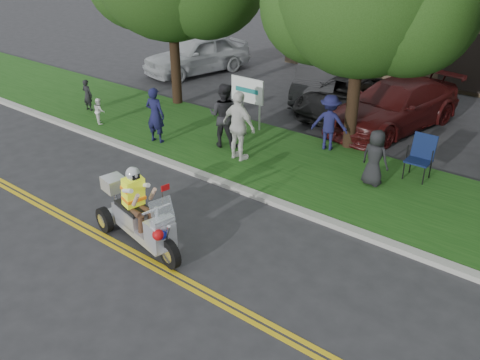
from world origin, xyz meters
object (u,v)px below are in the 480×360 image
Objects in this scene: lawn_chair_a at (231,119)px; spectator_adult_right at (239,126)px; parked_car_far_left at (197,54)px; parked_car_mid at (345,96)px; parked_car_left at (318,80)px; trike_scooter at (138,217)px; lawn_chair_b at (421,154)px; spectator_adult_left at (155,115)px; parked_car_right at (394,105)px; spectator_adult_mid at (224,115)px.

lawn_chair_a is 1.84m from spectator_adult_right.
parked_car_far_left is 7.89m from parked_car_mid.
parked_car_left reaches higher than lawn_chair_a.
lawn_chair_a is at bearing -113.43° from parked_car_left.
lawn_chair_a is at bearing 122.00° from trike_scooter.
lawn_chair_b is (5.73, 0.81, 0.10)m from lawn_chair_a.
spectator_adult_left is 0.32× the size of parked_car_right.
parked_car_far_left is at bearing -34.60° from spectator_adult_right.
spectator_adult_left is 0.86× the size of spectator_adult_right.
parked_car_mid reaches higher than lawn_chair_a.
trike_scooter is at bearing 106.84° from spectator_adult_right.
parked_car_right reaches higher than parked_car_mid.
lawn_chair_a is 0.85× the size of lawn_chair_b.
trike_scooter is 0.50× the size of parked_car_right.
spectator_adult_mid is 8.83m from parked_car_far_left.
spectator_adult_right is at bearing -101.36° from parked_car_right.
parked_car_far_left is 6.18m from parked_car_left.
parked_car_far_left reaches higher than lawn_chair_a.
spectator_adult_mid is 6.07m from parked_car_left.
parked_car_mid is at bearing 138.26° from lawn_chair_b.
spectator_adult_left is (-1.51, -1.78, 0.29)m from lawn_chair_a.
parked_car_right is at bearing 6.74° from parked_car_far_left.
spectator_adult_mid is at bearing 121.41° from trike_scooter.
lawn_chair_b reaches higher than parked_car_mid.
spectator_adult_left is 7.77m from parked_car_right.
lawn_chair_a is 5.43m from parked_car_right.
lawn_chair_b is at bearing -149.14° from spectator_adult_right.
spectator_adult_left is at bearing -125.51° from parked_car_left.
lawn_chair_b is 4.90m from spectator_adult_right.
spectator_adult_mid is 0.43× the size of parked_car_mid.
spectator_adult_left is at bearing -42.81° from parked_car_far_left.
spectator_adult_right is 9.87m from parked_car_far_left.
spectator_adult_mid is 0.43× the size of parked_car_left.
parked_car_left is at bearing -113.21° from spectator_adult_left.
spectator_adult_right is 0.40× the size of parked_car_far_left.
spectator_adult_left is 2.85m from spectator_adult_right.
trike_scooter is 2.32× the size of lawn_chair_b.
spectator_adult_left reaches higher than parked_car_right.
spectator_adult_right is (1.29, -1.24, 0.43)m from lawn_chair_a.
spectator_adult_left is 6.92m from parked_car_mid.
spectator_adult_right reaches higher than parked_car_left.
parked_car_right is at bearing 93.07° from trike_scooter.
spectator_adult_right is (-0.86, 4.51, 0.48)m from trike_scooter.
parked_car_mid is (-0.49, 10.12, 0.01)m from trike_scooter.
parked_car_mid is 0.84× the size of parked_car_right.
trike_scooter is 0.54× the size of parked_car_far_left.
parked_car_far_left is at bearing -67.36° from spectator_adult_left.
parked_car_right is at bearing 41.52° from lawn_chair_a.
parked_car_left reaches higher than lawn_chair_b.
lawn_chair_b is at bearing -44.60° from parked_car_right.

